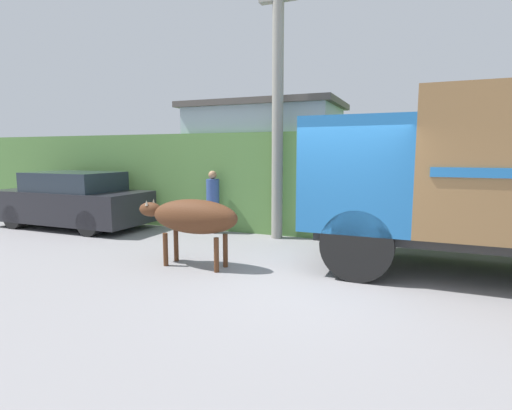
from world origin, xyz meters
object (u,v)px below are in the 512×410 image
Objects in this scene: cargo_truck at (502,173)px; pedestrian_on_hill at (213,199)px; brown_cow at (192,217)px; utility_pole at (278,102)px; parked_suv at (73,201)px.

pedestrian_on_hill is at bearing 165.46° from cargo_truck.
cargo_truck is at bearing 0.57° from brown_cow.
utility_pole is (-4.42, 1.61, 1.51)m from cargo_truck.
parked_suv is 6.32m from utility_pole.
brown_cow is 5.52m from parked_suv.
pedestrian_on_hill is at bearing 16.51° from parked_suv.
utility_pole is (5.74, 0.86, 2.51)m from parked_suv.
pedestrian_on_hill reaches higher than brown_cow.
cargo_truck is 1.40× the size of parked_suv.
parked_suv is (-10.16, 0.75, -1.00)m from cargo_truck.
cargo_truck is 10.24m from parked_suv.
pedestrian_on_hill is at bearing -179.87° from utility_pole.
brown_cow is 0.47× the size of parked_suv.
parked_suv is 0.69× the size of utility_pole.
cargo_truck reaches higher than pedestrian_on_hill.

